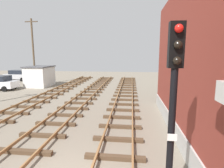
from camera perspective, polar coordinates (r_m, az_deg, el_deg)
signal_mast at (r=4.73m, az=19.15°, el=-4.17°), size 0.36×0.40×5.01m
control_hut at (r=26.13m, az=-22.25°, el=2.38°), size 3.00×3.80×2.76m
parked_car_silver at (r=33.52m, az=-28.03°, el=2.52°), size 4.20×2.04×1.76m
utility_pole_far at (r=27.10m, az=-24.05°, el=9.59°), size 1.80×0.24×9.08m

